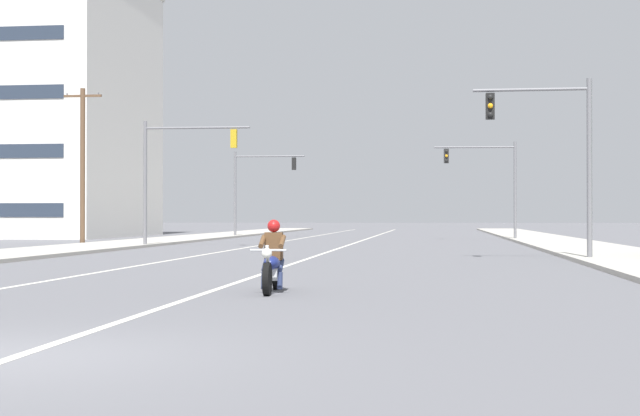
% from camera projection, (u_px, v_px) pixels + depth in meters
% --- Properties ---
extents(ground_plane, '(400.00, 400.00, 0.00)m').
position_uv_depth(ground_plane, '(4.00, 357.00, 10.02)').
color(ground_plane, '#5B5B60').
extents(lane_stripe_center, '(0.16, 100.00, 0.01)m').
position_uv_depth(lane_stripe_center, '(358.00, 242.00, 54.66)').
color(lane_stripe_center, beige).
rests_on(lane_stripe_center, ground).
extents(lane_stripe_left, '(0.16, 100.00, 0.01)m').
position_uv_depth(lane_stripe_left, '(282.00, 242.00, 55.22)').
color(lane_stripe_left, beige).
rests_on(lane_stripe_left, ground).
extents(sidewalk_kerb_right, '(4.40, 110.00, 0.14)m').
position_uv_depth(sidewalk_kerb_right, '(566.00, 244.00, 48.30)').
color(sidewalk_kerb_right, '#ADA89E').
rests_on(sidewalk_kerb_right, ground).
extents(sidewalk_kerb_left, '(4.40, 110.00, 0.14)m').
position_uv_depth(sidewalk_kerb_left, '(143.00, 242.00, 51.13)').
color(sidewalk_kerb_left, '#ADA89E').
rests_on(sidewalk_kerb_left, ground).
extents(motorcycle_with_rider, '(0.70, 2.19, 1.46)m').
position_uv_depth(motorcycle_with_rider, '(272.00, 263.00, 18.55)').
color(motorcycle_with_rider, black).
rests_on(motorcycle_with_rider, ground).
extents(traffic_signal_near_right, '(3.99, 0.37, 6.20)m').
position_uv_depth(traffic_signal_near_right, '(556.00, 142.00, 31.43)').
color(traffic_signal_near_right, slate).
rests_on(traffic_signal_near_right, ground).
extents(traffic_signal_near_left, '(5.31, 0.41, 6.20)m').
position_uv_depth(traffic_signal_near_left, '(176.00, 163.00, 45.30)').
color(traffic_signal_near_left, slate).
rests_on(traffic_signal_near_left, ground).
extents(traffic_signal_mid_right, '(5.11, 0.63, 6.20)m').
position_uv_depth(traffic_signal_mid_right, '(491.00, 175.00, 57.87)').
color(traffic_signal_mid_right, slate).
rests_on(traffic_signal_mid_right, ground).
extents(traffic_signal_mid_left, '(5.14, 0.46, 6.20)m').
position_uv_depth(traffic_signal_mid_left, '(255.00, 180.00, 66.84)').
color(traffic_signal_mid_left, slate).
rests_on(traffic_signal_mid_left, ground).
extents(utility_pole_left_near, '(2.06, 0.26, 8.28)m').
position_uv_depth(utility_pole_left_near, '(83.00, 163.00, 48.81)').
color(utility_pole_left_near, brown).
rests_on(utility_pole_left_near, ground).
extents(apartment_building_far_left_block, '(19.41, 17.04, 19.58)m').
position_uv_depth(apartment_building_far_left_block, '(5.00, 105.00, 68.99)').
color(apartment_building_far_left_block, silver).
rests_on(apartment_building_far_left_block, ground).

